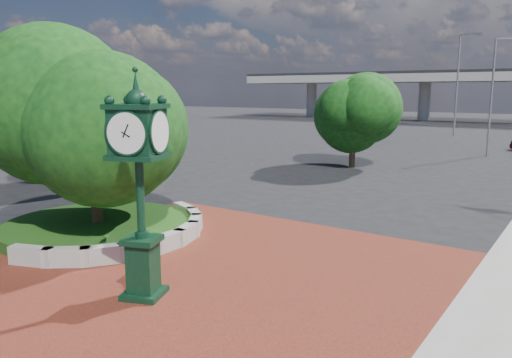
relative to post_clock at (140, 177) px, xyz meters
name	(u,v)px	position (x,y,z in m)	size (l,w,h in m)	color
ground	(216,263)	(-0.13, 2.74, -2.79)	(200.00, 200.00, 0.00)	black
plaza	(191,273)	(-0.13, 1.74, -2.77)	(12.00, 12.00, 0.04)	maroon
planter_wall	(147,237)	(-2.84, 2.74, -2.52)	(2.96, 6.77, 0.54)	#9E9B93
grass_bed	(98,228)	(-5.13, 2.74, -2.59)	(6.10, 6.10, 0.40)	#1A4012
tree_planter	(92,120)	(-5.13, 2.74, 0.93)	(5.20, 5.20, 6.33)	#38281C
tree_northwest	(73,101)	(-13.13, 7.74, 1.33)	(5.60, 5.60, 6.93)	#38281C
tree_street	(354,114)	(-4.13, 20.74, 0.45)	(4.40, 4.40, 5.45)	#38281C
post_clock	(140,177)	(0.00, 0.00, 0.00)	(1.31, 1.31, 5.08)	black
street_lamp_near	(495,88)	(1.80, 31.34, 2.03)	(1.78, 0.77, 8.22)	slate
street_lamp_far	(460,77)	(-4.11, 46.75, 3.20)	(2.28, 0.57, 10.21)	slate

